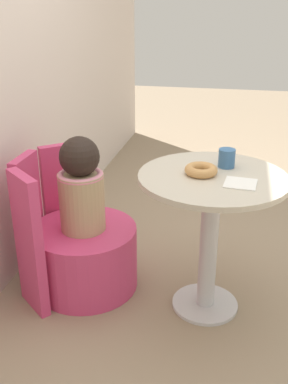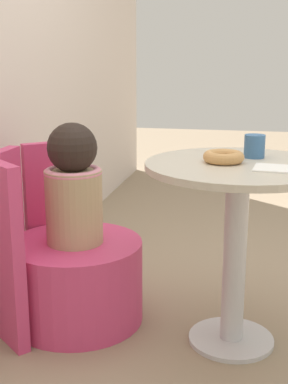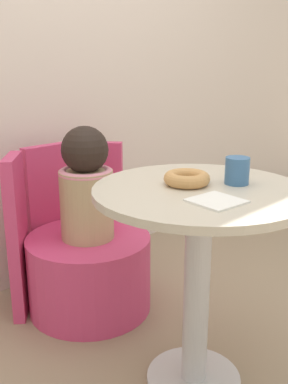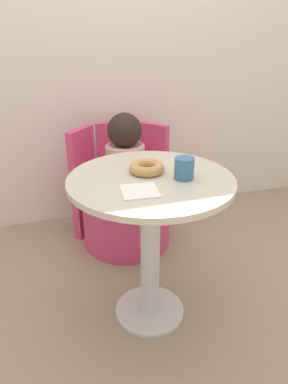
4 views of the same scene
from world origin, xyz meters
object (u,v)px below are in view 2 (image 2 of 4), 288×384
at_px(child_figure, 73,187).
at_px(donut, 224,157).
at_px(round_table, 237,211).
at_px(tub_chair, 76,281).
at_px(cup, 255,146).

height_order(child_figure, donut, child_figure).
xyz_separation_m(round_table, donut, (-0.00, 0.06, 0.20)).
relative_size(child_figure, donut, 3.30).
xyz_separation_m(round_table, tub_chair, (0.05, 0.65, -0.36)).
height_order(round_table, cup, cup).
height_order(round_table, tub_chair, round_table).
xyz_separation_m(child_figure, donut, (-0.05, -0.59, 0.15)).
distance_m(child_figure, cup, 0.72).
distance_m(tub_chair, child_figure, 0.41).
distance_m(tub_chair, donut, 0.81).
height_order(round_table, donut, donut).
bearing_deg(tub_chair, donut, -94.78).
bearing_deg(child_figure, cup, -84.17).
bearing_deg(tub_chair, child_figure, -82.87).
bearing_deg(child_figure, donut, -94.78).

